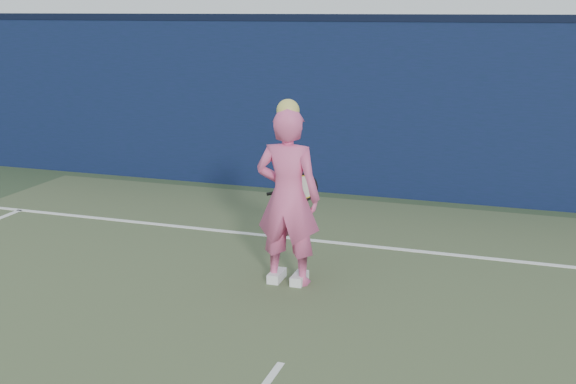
% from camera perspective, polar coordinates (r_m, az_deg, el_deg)
% --- Properties ---
extents(backstop_wall, '(24.00, 0.40, 2.50)m').
position_cam_1_polar(backstop_wall, '(10.54, 9.31, 6.33)').
color(backstop_wall, '#0B1832').
rests_on(backstop_wall, ground).
extents(wall_cap, '(24.00, 0.42, 0.10)m').
position_cam_1_polar(wall_cap, '(10.44, 9.60, 13.41)').
color(wall_cap, black).
rests_on(wall_cap, backstop_wall).
extents(player, '(0.65, 0.43, 1.85)m').
position_cam_1_polar(player, '(7.05, 0.00, -0.38)').
color(player, '#E0578D').
rests_on(player, ground).
extents(racket, '(0.57, 0.13, 0.30)m').
position_cam_1_polar(racket, '(7.46, 1.02, 0.35)').
color(racket, black).
rests_on(racket, ground).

